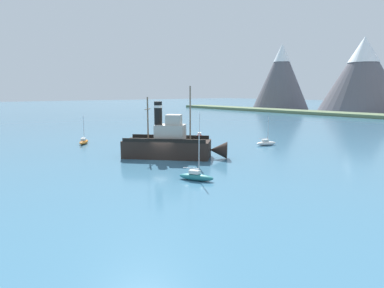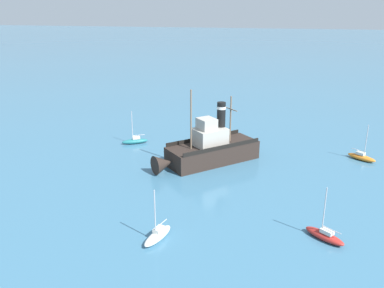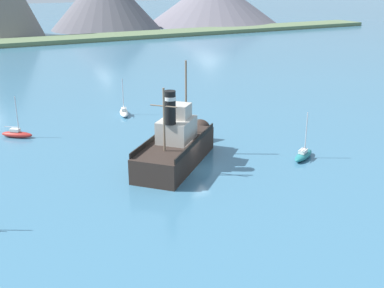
# 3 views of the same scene
# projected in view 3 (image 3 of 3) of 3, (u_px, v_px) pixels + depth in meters

# --- Properties ---
(ground_plane) EXTENTS (600.00, 600.00, 0.00)m
(ground_plane) POSITION_uv_depth(u_px,v_px,m) (195.00, 168.00, 47.33)
(ground_plane) COLOR teal
(shoreline_strip) EXTENTS (240.00, 12.00, 1.20)m
(shoreline_strip) POSITION_uv_depth(u_px,v_px,m) (23.00, 42.00, 130.92)
(shoreline_strip) COLOR #5B704C
(shoreline_strip) RESTS_ON ground
(old_tugboat) EXTENTS (12.77, 12.36, 9.90)m
(old_tugboat) POSITION_uv_depth(u_px,v_px,m) (177.00, 145.00, 48.07)
(old_tugboat) COLOR #2D231E
(old_tugboat) RESTS_ON ground
(sailboat_teal) EXTENTS (3.86, 2.81, 4.90)m
(sailboat_teal) POSITION_uv_depth(u_px,v_px,m) (303.00, 155.00, 49.50)
(sailboat_teal) COLOR #23757A
(sailboat_teal) RESTS_ON ground
(sailboat_white) EXTENTS (2.13, 3.96, 4.90)m
(sailboat_white) POSITION_uv_depth(u_px,v_px,m) (124.00, 112.00, 64.84)
(sailboat_white) COLOR white
(sailboat_white) RESTS_ON ground
(sailboat_red) EXTENTS (3.67, 3.20, 4.90)m
(sailboat_red) POSITION_uv_depth(u_px,v_px,m) (17.00, 134.00, 56.02)
(sailboat_red) COLOR #B22823
(sailboat_red) RESTS_ON ground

